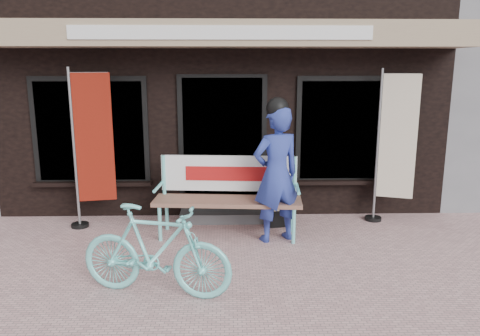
{
  "coord_description": "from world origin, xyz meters",
  "views": [
    {
      "loc": [
        0.08,
        -5.11,
        2.33
      ],
      "look_at": [
        0.23,
        0.7,
        1.05
      ],
      "focal_mm": 35.0,
      "sensor_mm": 36.0,
      "label": 1
    }
  ],
  "objects_px": {
    "person": "(276,172)",
    "nobori_red": "(91,147)",
    "bench": "(228,190)",
    "bicycle": "(156,251)",
    "nobori_cream": "(394,145)",
    "menu_stand": "(280,198)"
  },
  "relations": [
    {
      "from": "person",
      "to": "nobori_red",
      "type": "height_order",
      "value": "nobori_red"
    },
    {
      "from": "nobori_red",
      "to": "person",
      "type": "bearing_deg",
      "value": -23.83
    },
    {
      "from": "bench",
      "to": "bicycle",
      "type": "height_order",
      "value": "bench"
    },
    {
      "from": "person",
      "to": "bench",
      "type": "bearing_deg",
      "value": 136.39
    },
    {
      "from": "nobori_cream",
      "to": "nobori_red",
      "type": "bearing_deg",
      "value": -160.05
    },
    {
      "from": "menu_stand",
      "to": "bench",
      "type": "bearing_deg",
      "value": -171.95
    },
    {
      "from": "person",
      "to": "menu_stand",
      "type": "relative_size",
      "value": 2.26
    },
    {
      "from": "nobori_red",
      "to": "menu_stand",
      "type": "height_order",
      "value": "nobori_red"
    },
    {
      "from": "bicycle",
      "to": "nobori_red",
      "type": "relative_size",
      "value": 0.7
    },
    {
      "from": "bicycle",
      "to": "nobori_cream",
      "type": "height_order",
      "value": "nobori_cream"
    },
    {
      "from": "bench",
      "to": "menu_stand",
      "type": "xyz_separation_m",
      "value": [
        0.76,
        0.25,
        -0.2
      ]
    },
    {
      "from": "bench",
      "to": "nobori_red",
      "type": "distance_m",
      "value": 2.07
    },
    {
      "from": "bench",
      "to": "nobori_cream",
      "type": "distance_m",
      "value": 2.54
    },
    {
      "from": "bench",
      "to": "menu_stand",
      "type": "bearing_deg",
      "value": 22.77
    },
    {
      "from": "person",
      "to": "nobori_cream",
      "type": "distance_m",
      "value": 1.95
    },
    {
      "from": "bicycle",
      "to": "nobori_red",
      "type": "bearing_deg",
      "value": 43.31
    },
    {
      "from": "bench",
      "to": "nobori_cream",
      "type": "relative_size",
      "value": 0.9
    },
    {
      "from": "bicycle",
      "to": "menu_stand",
      "type": "distance_m",
      "value": 2.53
    },
    {
      "from": "bicycle",
      "to": "nobori_red",
      "type": "height_order",
      "value": "nobori_red"
    },
    {
      "from": "menu_stand",
      "to": "nobori_cream",
      "type": "bearing_deg",
      "value": -3.52
    },
    {
      "from": "menu_stand",
      "to": "bicycle",
      "type": "bearing_deg",
      "value": -136.57
    },
    {
      "from": "bicycle",
      "to": "nobori_cream",
      "type": "relative_size",
      "value": 0.7
    }
  ]
}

